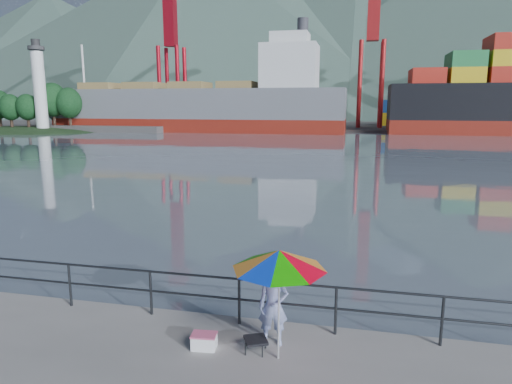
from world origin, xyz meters
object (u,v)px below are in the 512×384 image
at_px(fisherman, 273,306).
at_px(bulk_carrier, 207,106).
at_px(cooler_bag, 204,342).
at_px(beach_umbrella, 279,260).

xyz_separation_m(fisherman, bulk_carrier, (-24.51, 68.55, 3.34)).
distance_m(fisherman, cooler_bag, 1.48).
bearing_deg(cooler_bag, beach_umbrella, -7.26).
height_order(fisherman, cooler_bag, fisherman).
distance_m(beach_umbrella, cooler_bag, 2.27).
distance_m(beach_umbrella, bulk_carrier, 73.37).
relative_size(cooler_bag, bulk_carrier, 0.01).
xyz_separation_m(fisherman, beach_umbrella, (0.19, -0.49, 1.11)).
height_order(cooler_bag, bulk_carrier, bulk_carrier).
xyz_separation_m(beach_umbrella, bulk_carrier, (-24.70, 69.05, 2.23)).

